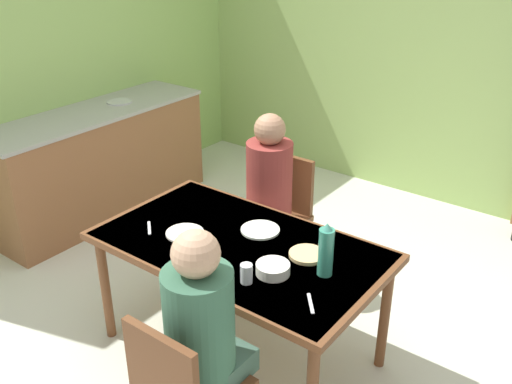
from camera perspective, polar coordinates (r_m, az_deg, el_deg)
name	(u,v)px	position (r m, az deg, el deg)	size (l,w,h in m)	color
ground_plane	(234,314)	(3.76, -2.25, -12.10)	(6.32, 6.32, 0.00)	beige
wall_back	(412,36)	(5.16, 15.32, 14.79)	(4.51, 0.10, 2.80)	#9ABD68
wall_left	(73,40)	(5.06, -17.78, 14.27)	(0.10, 3.65, 2.80)	#96BE64
kitchen_counter	(99,162)	(4.98, -15.45, 2.92)	(0.61, 1.94, 0.91)	brown
dining_table	(239,254)	(3.12, -1.67, -6.19)	(1.56, 0.89, 0.73)	brown
chair_far_diner	(279,211)	(3.91, 2.34, -1.88)	(0.40, 0.40, 0.87)	brown
person_near_diner	(202,321)	(2.46, -5.45, -12.71)	(0.30, 0.37, 0.77)	#3D5E4E
person_far_diner	(268,180)	(3.68, 1.21, 1.24)	(0.30, 0.37, 0.77)	brown
water_bottle_green_near	(326,251)	(2.79, 6.99, -5.83)	(0.08, 0.08, 0.28)	#348A71
serving_bowl_center	(273,269)	(2.83, 1.70, -7.67)	(0.17, 0.17, 0.06)	silver
dinner_plate_near_left	(260,230)	(3.20, 0.43, -3.80)	(0.22, 0.22, 0.01)	white
dinner_plate_near_right	(185,233)	(3.19, -7.11, -4.09)	(0.21, 0.21, 0.01)	white
drinking_glass_by_near_diner	(246,274)	(2.75, -0.97, -8.14)	(0.06, 0.06, 0.10)	silver
bread_plate_sliced	(307,254)	(2.98, 5.12, -6.23)	(0.19, 0.19, 0.02)	#DBB77A
cutlery_knife_near	(311,303)	(2.65, 5.47, -11.01)	(0.15, 0.02, 0.00)	silver
cutlery_fork_near	(192,264)	(2.93, -6.37, -7.13)	(0.15, 0.02, 0.00)	silver
cutlery_knife_far	(149,228)	(3.28, -10.61, -3.54)	(0.15, 0.02, 0.00)	silver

